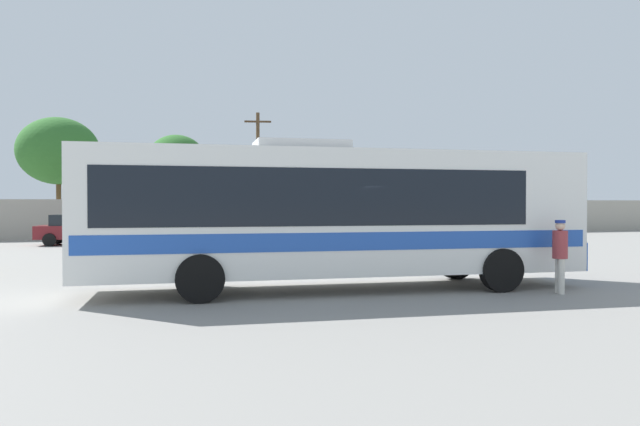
# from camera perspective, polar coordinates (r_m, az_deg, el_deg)

# --- Properties ---
(ground_plane) EXTENTS (300.00, 300.00, 0.00)m
(ground_plane) POSITION_cam_1_polar(r_m,az_deg,el_deg) (24.27, -2.33, -4.06)
(ground_plane) COLOR gray
(perimeter_wall) EXTENTS (80.00, 0.30, 2.36)m
(perimeter_wall) POSITION_cam_1_polar(r_m,az_deg,el_deg) (37.21, -7.34, -0.51)
(perimeter_wall) COLOR #9E998C
(perimeter_wall) RESTS_ON ground_plane
(coach_bus_white_blue) EXTENTS (12.24, 3.35, 3.61)m
(coach_bus_white_blue) POSITION_cam_1_polar(r_m,az_deg,el_deg) (14.21, 1.15, 0.18)
(coach_bus_white_blue) COLOR white
(coach_bus_white_blue) RESTS_ON ground_plane
(attendant_by_bus_door) EXTENTS (0.42, 0.42, 1.72)m
(attendant_by_bus_door) POSITION_cam_1_polar(r_m,az_deg,el_deg) (14.76, 22.43, -3.53)
(attendant_by_bus_door) COLOR silver
(attendant_by_bus_door) RESTS_ON ground_plane
(parked_car_leftmost_maroon) EXTENTS (4.28, 2.28, 1.55)m
(parked_car_leftmost_maroon) POSITION_cam_1_polar(r_m,az_deg,el_deg) (32.26, -22.47, -1.45)
(parked_car_leftmost_maroon) COLOR maroon
(parked_car_leftmost_maroon) RESTS_ON ground_plane
(parked_car_second_silver) EXTENTS (4.34, 2.03, 1.42)m
(parked_car_second_silver) POSITION_cam_1_polar(r_m,az_deg,el_deg) (32.35, -11.71, -1.48)
(parked_car_second_silver) COLOR #B7BABF
(parked_car_second_silver) RESTS_ON ground_plane
(utility_pole_near) EXTENTS (1.79, 0.48, 8.24)m
(utility_pole_near) POSITION_cam_1_polar(r_m,az_deg,el_deg) (39.61, -6.10, 4.10)
(utility_pole_near) COLOR #4C3823
(utility_pole_near) RESTS_ON ground_plane
(roadside_tree_left) EXTENTS (5.26, 5.26, 7.85)m
(roadside_tree_left) POSITION_cam_1_polar(r_m,az_deg,el_deg) (42.73, -24.23, 5.54)
(roadside_tree_left) COLOR brown
(roadside_tree_left) RESTS_ON ground_plane
(roadside_tree_midleft) EXTENTS (3.84, 3.84, 6.73)m
(roadside_tree_midleft) POSITION_cam_1_polar(r_m,az_deg,el_deg) (40.43, -13.85, 5.10)
(roadside_tree_midleft) COLOR brown
(roadside_tree_midleft) RESTS_ON ground_plane
(roadside_tree_midright) EXTENTS (3.35, 3.35, 4.88)m
(roadside_tree_midright) POSITION_cam_1_polar(r_m,az_deg,el_deg) (41.98, 3.87, 2.74)
(roadside_tree_midright) COLOR brown
(roadside_tree_midright) RESTS_ON ground_plane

